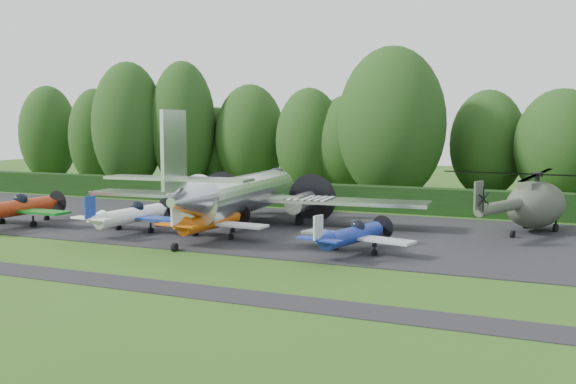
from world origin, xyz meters
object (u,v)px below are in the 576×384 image
at_px(light_plane_orange, 210,221).
at_px(light_plane_blue, 352,235).
at_px(transport_plane, 240,194).
at_px(light_plane_red, 13,208).
at_px(light_plane_white, 131,215).
at_px(helicopter, 536,200).

relative_size(light_plane_orange, light_plane_blue, 1.06).
xyz_separation_m(transport_plane, light_plane_red, (-13.97, -6.21, -0.94)).
xyz_separation_m(transport_plane, light_plane_orange, (0.62, -5.11, -1.11)).
bearing_deg(light_plane_blue, light_plane_red, 166.51).
xyz_separation_m(transport_plane, light_plane_blue, (9.78, -6.03, -1.17)).
relative_size(light_plane_white, light_plane_orange, 1.04).
height_order(light_plane_red, light_plane_white, light_plane_red).
xyz_separation_m(light_plane_red, helicopter, (32.40, 11.46, 0.79)).
bearing_deg(light_plane_blue, helicopter, 38.63).
relative_size(light_plane_red, light_plane_blue, 1.22).
bearing_deg(light_plane_orange, light_plane_red, -179.66).
bearing_deg(light_plane_white, light_plane_blue, -7.92).
bearing_deg(light_plane_red, light_plane_blue, -1.50).
xyz_separation_m(light_plane_white, light_plane_orange, (5.79, -0.02, -0.05)).
bearing_deg(helicopter, transport_plane, 174.44).
xyz_separation_m(light_plane_blue, helicopter, (8.65, 11.29, 1.01)).
height_order(transport_plane, helicopter, transport_plane).
distance_m(light_plane_red, light_plane_white, 8.88).
height_order(transport_plane, light_plane_white, transport_plane).
bearing_deg(transport_plane, light_plane_orange, -79.02).
bearing_deg(light_plane_blue, light_plane_orange, 160.35).
relative_size(transport_plane, light_plane_white, 3.28).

